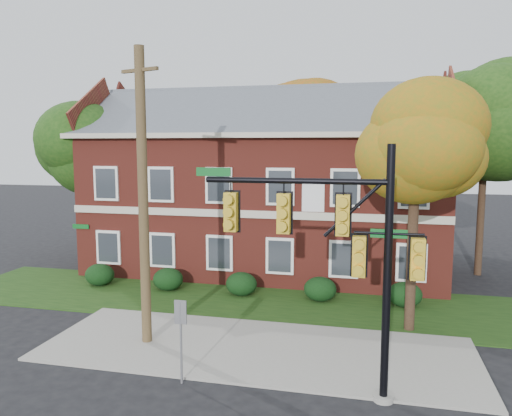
% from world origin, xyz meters
% --- Properties ---
extents(ground, '(120.00, 120.00, 0.00)m').
position_xyz_m(ground, '(0.00, 0.00, 0.00)').
color(ground, black).
rests_on(ground, ground).
extents(sidewalk, '(14.00, 5.00, 0.08)m').
position_xyz_m(sidewalk, '(0.00, 1.00, 0.04)').
color(sidewalk, gray).
rests_on(sidewalk, ground).
extents(grass_strip, '(30.00, 6.00, 0.04)m').
position_xyz_m(grass_strip, '(0.00, 6.00, 0.02)').
color(grass_strip, '#193811').
rests_on(grass_strip, ground).
extents(apartment_building, '(18.80, 8.80, 9.74)m').
position_xyz_m(apartment_building, '(-2.00, 11.95, 4.99)').
color(apartment_building, maroon).
rests_on(apartment_building, ground).
extents(hedge_far_left, '(1.40, 1.26, 1.05)m').
position_xyz_m(hedge_far_left, '(-9.00, 6.70, 0.53)').
color(hedge_far_left, black).
rests_on(hedge_far_left, ground).
extents(hedge_left, '(1.40, 1.26, 1.05)m').
position_xyz_m(hedge_left, '(-5.50, 6.70, 0.53)').
color(hedge_left, black).
rests_on(hedge_left, ground).
extents(hedge_center, '(1.40, 1.26, 1.05)m').
position_xyz_m(hedge_center, '(-2.00, 6.70, 0.53)').
color(hedge_center, black).
rests_on(hedge_center, ground).
extents(hedge_right, '(1.40, 1.26, 1.05)m').
position_xyz_m(hedge_right, '(1.50, 6.70, 0.53)').
color(hedge_right, black).
rests_on(hedge_right, ground).
extents(hedge_far_right, '(1.40, 1.26, 1.05)m').
position_xyz_m(hedge_far_right, '(5.00, 6.70, 0.53)').
color(hedge_far_right, black).
rests_on(hedge_far_right, ground).
extents(tree_near_right, '(4.50, 4.25, 8.58)m').
position_xyz_m(tree_near_right, '(5.22, 3.87, 6.67)').
color(tree_near_right, black).
rests_on(tree_near_right, ground).
extents(tree_left_rear, '(5.40, 5.10, 8.88)m').
position_xyz_m(tree_left_rear, '(-11.73, 10.84, 6.68)').
color(tree_left_rear, black).
rests_on(tree_left_rear, ground).
extents(tree_right_rear, '(6.30, 5.95, 10.62)m').
position_xyz_m(tree_right_rear, '(9.31, 12.81, 8.12)').
color(tree_right_rear, black).
rests_on(tree_right_rear, ground).
extents(tree_far_rear, '(6.84, 6.46, 11.52)m').
position_xyz_m(tree_far_rear, '(-0.66, 19.79, 8.84)').
color(tree_far_rear, black).
rests_on(tree_far_rear, ground).
extents(traffic_signal, '(5.99, 0.53, 6.69)m').
position_xyz_m(traffic_signal, '(2.80, -1.43, 4.15)').
color(traffic_signal, gray).
rests_on(traffic_signal, ground).
extents(utility_pole, '(1.48, 0.58, 9.77)m').
position_xyz_m(utility_pole, '(-3.71, 0.72, 4.96)').
color(utility_pole, '#4F3E24').
rests_on(utility_pole, ground).
extents(sign_post, '(0.35, 0.07, 2.41)m').
position_xyz_m(sign_post, '(-1.50, -1.71, 1.63)').
color(sign_post, slate).
rests_on(sign_post, ground).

